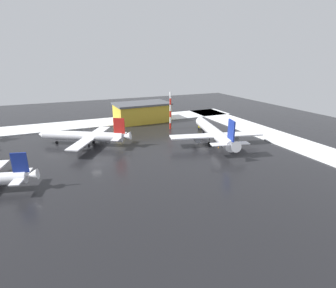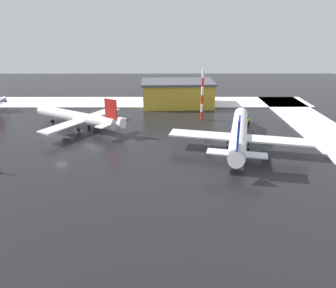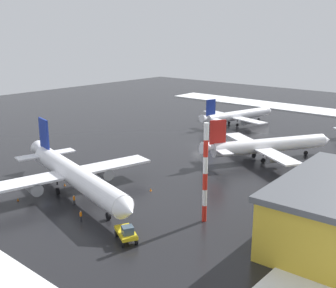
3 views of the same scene
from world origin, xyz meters
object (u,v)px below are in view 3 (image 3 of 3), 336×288
ground_crew_beside_wing (81,215)px  antenna_mast (205,173)px  ground_crew_near_tug (74,199)px  airplane_distant_tail (238,115)px  traffic_cone_wingtip_side (65,185)px  traffic_cone_near_nose (18,199)px  pushback_tug (126,232)px  airplane_foreground_jet (267,145)px  traffic_cone_mid_line (151,190)px  airplane_parked_starboard (74,175)px

ground_crew_beside_wing → antenna_mast: bearing=148.3°
ground_crew_near_tug → ground_crew_beside_wing: size_ratio=1.00×
antenna_mast → airplane_distant_tail: bearing=27.7°
ground_crew_beside_wing → airplane_distant_tail: bearing=-148.8°
ground_crew_beside_wing → traffic_cone_wingtip_side: ground_crew_beside_wing is taller
antenna_mast → ground_crew_beside_wing: bearing=131.1°
ground_crew_near_tug → traffic_cone_near_nose: size_ratio=3.11×
pushback_tug → traffic_cone_wingtip_side: (7.34, 24.44, -1.01)m
pushback_tug → ground_crew_near_tug: size_ratio=2.98×
pushback_tug → traffic_cone_wingtip_side: pushback_tug is taller
airplane_distant_tail → airplane_foreground_jet: bearing=-123.9°
airplane_foreground_jet → traffic_cone_mid_line: size_ratio=54.41×
ground_crew_beside_wing → traffic_cone_near_nose: size_ratio=3.11×
traffic_cone_mid_line → traffic_cone_wingtip_side: same height
antenna_mast → pushback_tug: bearing=160.2°
airplane_distant_tail → pushback_tug: bearing=-145.0°
airplane_parked_starboard → traffic_cone_near_nose: size_ratio=69.55×
airplane_distant_tail → ground_crew_beside_wing: (-75.21, -18.67, -1.97)m
airplane_foreground_jet → traffic_cone_wingtip_side: airplane_foreground_jet is taller
ground_crew_beside_wing → traffic_cone_wingtip_side: 16.43m
ground_crew_near_tug → ground_crew_beside_wing: (-3.23, -5.96, 0.00)m
airplane_distant_tail → ground_crew_beside_wing: airplane_distant_tail is taller
airplane_distant_tail → traffic_cone_near_nose: bearing=-162.8°
traffic_cone_near_nose → ground_crew_beside_wing: bearing=-81.9°
pushback_tug → traffic_cone_mid_line: 19.12m
ground_crew_beside_wing → traffic_cone_near_nose: bearing=-64.6°
airplane_parked_starboard → ground_crew_near_tug: bearing=-26.6°
airplane_foreground_jet → ground_crew_beside_wing: (-47.81, 5.90, -2.30)m
airplane_parked_starboard → ground_crew_beside_wing: (-5.99, -9.24, -2.82)m
airplane_foreground_jet → traffic_cone_mid_line: bearing=-160.5°
airplane_parked_starboard → airplane_distant_tail: size_ratio=1.29×
airplane_distant_tail → traffic_cone_mid_line: (-59.00, -18.14, -2.67)m
ground_crew_beside_wing → antenna_mast: antenna_mast is taller
airplane_distant_tail → ground_crew_near_tug: bearing=-155.8°
pushback_tug → ground_crew_beside_wing: (-0.19, 9.85, -0.31)m
airplane_distant_tail → traffic_cone_wingtip_side: size_ratio=53.85×
airplane_foreground_jet → traffic_cone_wingtip_side: bearing=-175.9°
traffic_cone_wingtip_side → traffic_cone_mid_line: bearing=-58.3°
airplane_parked_starboard → pushback_tug: airplane_parked_starboard is taller
airplane_parked_starboard → airplane_distant_tail: 69.86m
pushback_tug → antenna_mast: bearing=98.3°
traffic_cone_near_nose → ground_crew_near_tug: bearing=-58.5°
traffic_cone_mid_line → airplane_parked_starboard: bearing=139.6°
airplane_distant_tail → ground_crew_beside_wing: size_ratio=17.32×
pushback_tug → traffic_cone_mid_line: bearing=151.0°
ground_crew_beside_wing → traffic_cone_mid_line: bearing=-160.8°
airplane_distant_tail → ground_crew_beside_wing: bearing=-151.9°
airplane_distant_tail → traffic_cone_wingtip_side: 67.86m
ground_crew_near_tug → airplane_parked_starboard: bearing=178.8°
ground_crew_near_tug → traffic_cone_mid_line: (12.98, -5.43, -0.70)m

